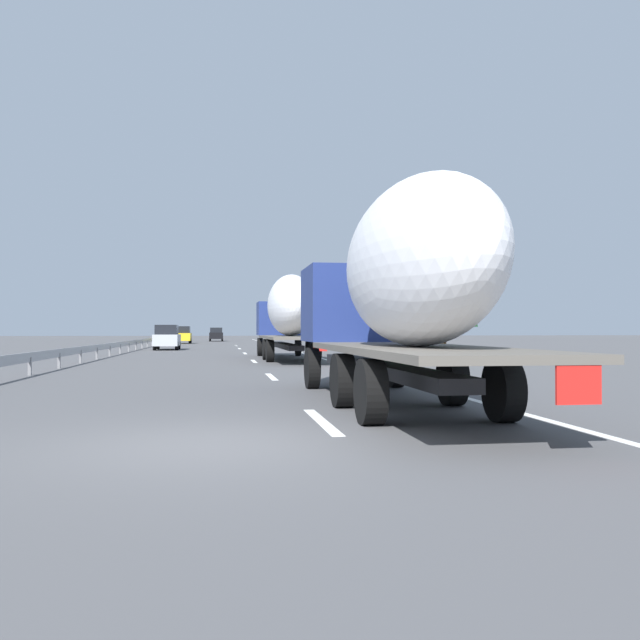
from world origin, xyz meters
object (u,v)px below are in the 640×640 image
(truck_lead, at_px, (288,313))
(truck_trailing, at_px, (398,285))
(road_sign, at_px, (308,323))
(car_black_suv, at_px, (216,334))
(car_silver_hatch, at_px, (167,337))
(car_yellow_coupe, at_px, (183,335))

(truck_lead, xyz_separation_m, truck_trailing, (-21.18, -0.00, -0.00))
(truck_lead, height_order, road_sign, truck_lead)
(truck_lead, height_order, car_black_suv, truck_lead)
(truck_lead, distance_m, truck_trailing, 21.18)
(car_silver_hatch, bearing_deg, road_sign, -104.32)
(car_black_suv, distance_m, road_sign, 42.37)
(truck_trailing, relative_size, road_sign, 4.07)
(car_yellow_coupe, bearing_deg, truck_lead, -170.04)
(car_silver_hatch, relative_size, road_sign, 1.55)
(truck_trailing, distance_m, car_yellow_coupe, 63.79)
(road_sign, bearing_deg, truck_lead, 168.50)
(truck_trailing, xyz_separation_m, car_black_suv, (78.22, 3.78, -1.45))
(car_yellow_coupe, xyz_separation_m, road_sign, (-26.92, -10.50, 1.09))
(truck_trailing, xyz_separation_m, car_yellow_coupe, (63.34, 7.40, -1.42))
(car_yellow_coupe, bearing_deg, road_sign, -158.69)
(truck_lead, relative_size, car_black_suv, 2.95)
(road_sign, bearing_deg, car_yellow_coupe, 21.31)
(truck_lead, relative_size, road_sign, 4.75)
(truck_trailing, xyz_separation_m, road_sign, (36.43, -3.10, -0.32))
(truck_lead, bearing_deg, road_sign, -11.50)
(truck_lead, xyz_separation_m, car_silver_hatch, (17.90, 7.31, -1.43))
(truck_lead, bearing_deg, truck_trailing, -180.00)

